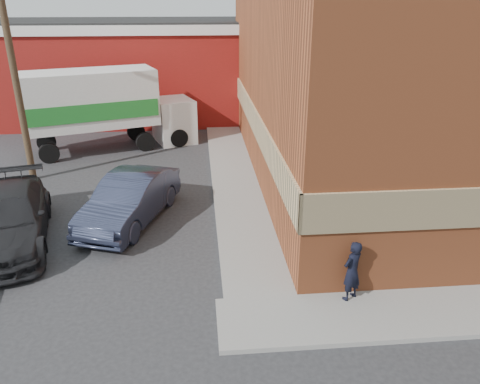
# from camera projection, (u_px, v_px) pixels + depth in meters

# --- Properties ---
(ground) EXTENTS (90.00, 90.00, 0.00)m
(ground) POSITION_uv_depth(u_px,v_px,m) (236.00, 302.00, 11.33)
(ground) COLOR #28282B
(ground) RESTS_ON ground
(brick_building) EXTENTS (14.25, 18.25, 9.36)m
(brick_building) POSITION_uv_depth(u_px,v_px,m) (430.00, 55.00, 18.49)
(brick_building) COLOR #A5502A
(brick_building) RESTS_ON ground
(sidewalk_west) EXTENTS (1.80, 18.00, 0.12)m
(sidewalk_west) POSITION_uv_depth(u_px,v_px,m) (232.00, 171.00, 19.62)
(sidewalk_west) COLOR gray
(sidewalk_west) RESTS_ON ground
(warehouse) EXTENTS (16.30, 8.30, 5.60)m
(warehouse) POSITION_uv_depth(u_px,v_px,m) (109.00, 69.00, 28.11)
(warehouse) COLOR maroon
(warehouse) RESTS_ON ground
(utility_pole) EXTENTS (2.00, 0.26, 9.00)m
(utility_pole) POSITION_uv_depth(u_px,v_px,m) (12.00, 58.00, 17.13)
(utility_pole) COLOR #4D3B26
(utility_pole) RESTS_ON ground
(man) EXTENTS (0.67, 0.62, 1.53)m
(man) POSITION_uv_depth(u_px,v_px,m) (352.00, 271.00, 10.99)
(man) COLOR black
(man) RESTS_ON sidewalk_south
(sedan) EXTENTS (3.13, 5.03, 1.57)m
(sedan) POSITION_uv_depth(u_px,v_px,m) (130.00, 199.00, 15.10)
(sedan) COLOR #2C324A
(sedan) RESTS_ON ground
(suv_b) EXTENTS (3.39, 5.80, 1.58)m
(suv_b) POSITION_uv_depth(u_px,v_px,m) (7.00, 219.00, 13.77)
(suv_b) COLOR #262528
(suv_b) RESTS_ON ground
(box_truck) EXTENTS (7.94, 4.62, 3.76)m
(box_truck) POSITION_uv_depth(u_px,v_px,m) (108.00, 104.00, 21.89)
(box_truck) COLOR white
(box_truck) RESTS_ON ground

